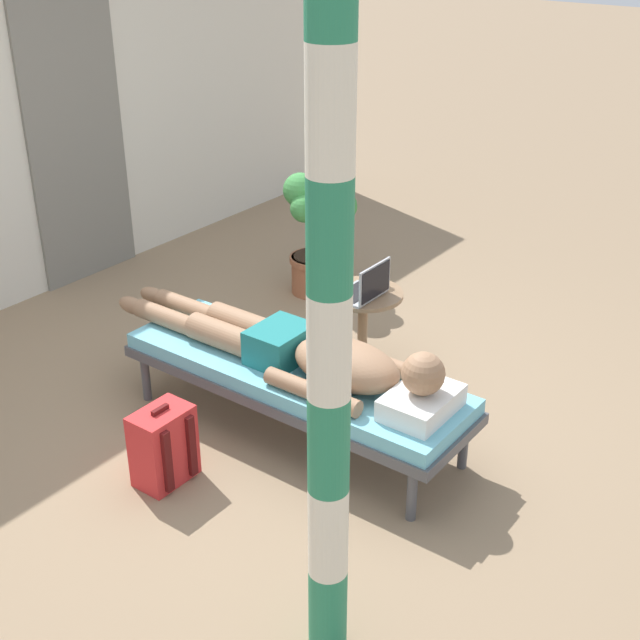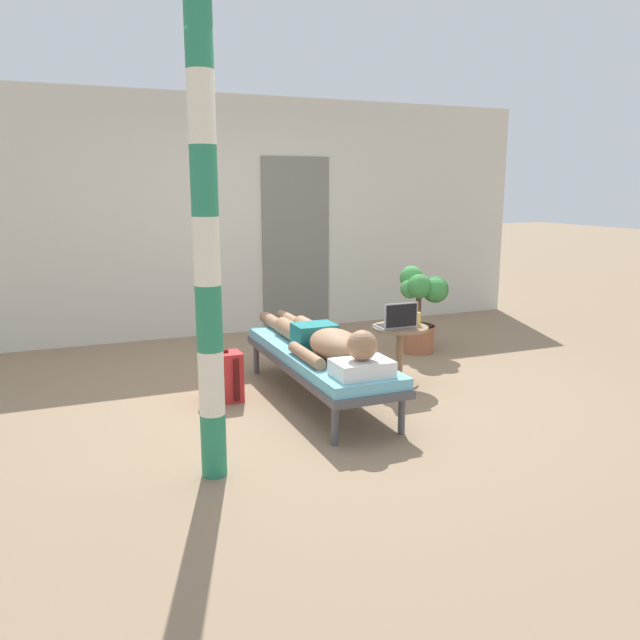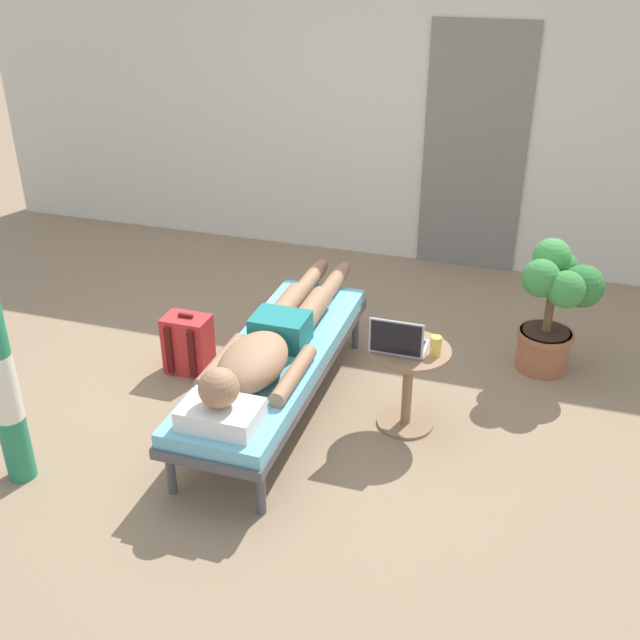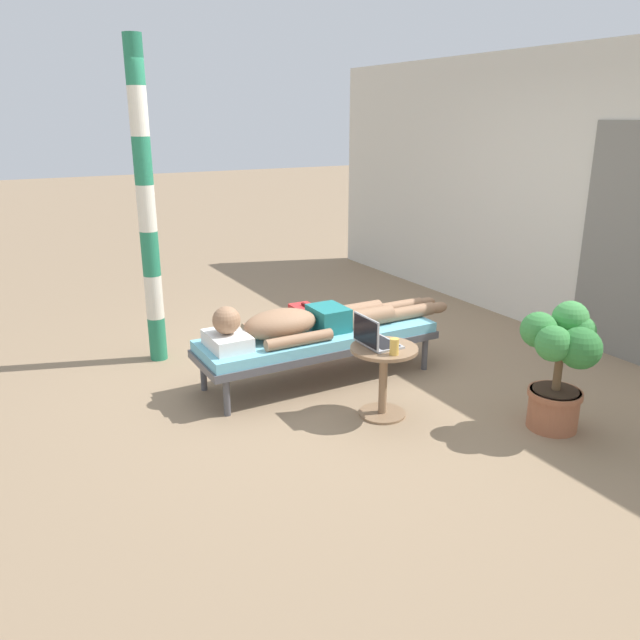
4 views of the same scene
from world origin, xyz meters
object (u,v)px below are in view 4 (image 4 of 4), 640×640
Objects in this scene: backpack at (305,327)px; person_reclining at (308,322)px; lounge_chair at (318,340)px; laptop at (374,338)px; drink_glass at (394,347)px; side_table at (383,369)px; potted_plant at (560,359)px; porch_post at (147,208)px.

person_reclining is at bearing -26.39° from backpack.
person_reclining is (-0.00, -0.10, 0.17)m from lounge_chair.
laptop is 0.21m from drink_glass.
potted_plant reaches higher than side_table.
person_reclining is 18.83× the size of drink_glass.
side_table is at bearing -130.05° from potted_plant.
person_reclining is 1.90m from potted_plant.
drink_glass reaches higher than backpack.
person_reclining is 0.83m from side_table.
side_table is at bearing -6.39° from backpack.
side_table is at bearing 171.24° from drink_glass.
person_reclining is at bearing -169.25° from laptop.
lounge_chair is at bearing -19.86° from backpack.
laptop reaches higher than person_reclining.
porch_post is at bearing -137.02° from lounge_chair.
laptop is at bearing -172.36° from drink_glass.
side_table is 1.19m from potted_plant.
person_reclining is at bearing -144.80° from potted_plant.
porch_post is at bearing -149.42° from side_table.
potted_plant reaches higher than person_reclining.
laptop is 0.12× the size of porch_post.
side_table is 1.23× the size of backpack.
laptop is 1.26m from potted_plant.
person_reclining is 2.43× the size of potted_plant.
side_table is 1.69× the size of laptop.
person_reclining is 5.12× the size of backpack.
lounge_chair is 1.80m from porch_post.
side_table is at bearing 6.65° from lounge_chair.
porch_post reaches higher than backpack.
porch_post reaches higher than side_table.
backpack is 0.16× the size of porch_post.
potted_plant is at bearing 56.67° from drink_glass.
laptop is 0.73× the size of backpack.
laptop is at bearing -139.48° from side_table.
person_reclining reaches higher than drink_glass.
side_table is 0.24m from laptop.
porch_post reaches higher than laptop.
person_reclining is at bearing -169.94° from drink_glass.
potted_plant is 0.33× the size of porch_post.
side_table is at bearing 40.52° from laptop.
porch_post is (-1.89, -1.12, 0.99)m from side_table.
lounge_chair is 3.81× the size of side_table.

